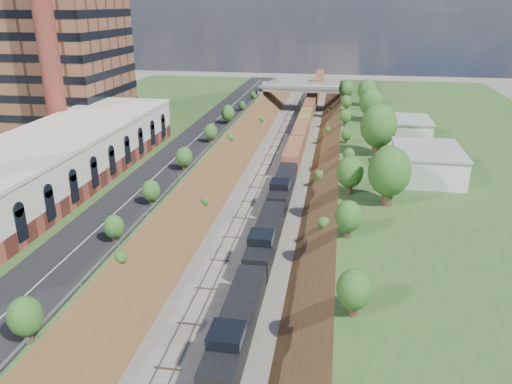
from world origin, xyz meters
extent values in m
cube|color=#2F5723|center=(-33.00, 60.00, 2.50)|extent=(44.00, 180.00, 5.00)
cube|color=#2F5723|center=(33.00, 60.00, 2.50)|extent=(44.00, 180.00, 5.00)
cube|color=brown|center=(-11.00, 60.00, 0.00)|extent=(10.00, 180.00, 10.00)
cube|color=brown|center=(11.00, 60.00, 0.00)|extent=(10.00, 180.00, 10.00)
cube|color=gray|center=(-2.60, 60.00, 0.09)|extent=(1.58, 180.00, 0.18)
cube|color=gray|center=(2.60, 60.00, 0.09)|extent=(1.58, 180.00, 0.18)
cube|color=black|center=(-15.50, 60.00, 5.05)|extent=(8.00, 180.00, 0.10)
cube|color=#99999E|center=(-11.40, 60.00, 5.55)|extent=(0.06, 171.00, 0.30)
cube|color=brown|center=(-28.00, 38.00, 6.10)|extent=(14.00, 62.00, 2.20)
cube|color=beige|center=(-28.00, 38.00, 9.35)|extent=(14.00, 62.00, 4.30)
cube|color=beige|center=(-28.00, 38.00, 11.75)|extent=(14.30, 62.30, 0.50)
cube|color=brown|center=(-44.00, 72.00, 27.00)|extent=(22.00, 22.00, 44.00)
cylinder|color=brown|center=(-36.00, 56.00, 25.00)|extent=(3.20, 3.20, 40.00)
cube|color=gray|center=(-11.50, 122.00, 3.10)|extent=(1.50, 8.00, 6.20)
cube|color=gray|center=(11.50, 122.00, 3.10)|extent=(1.50, 8.00, 6.20)
cube|color=gray|center=(0.00, 122.00, 6.20)|extent=(24.00, 8.00, 1.00)
cube|color=gray|center=(0.00, 118.00, 7.00)|extent=(24.00, 0.30, 0.80)
cube|color=gray|center=(0.00, 126.00, 7.00)|extent=(24.00, 0.30, 0.80)
cube|color=silver|center=(23.50, 52.00, 7.00)|extent=(9.00, 12.00, 4.00)
cube|color=silver|center=(23.00, 74.00, 6.80)|extent=(8.00, 10.00, 3.60)
cylinder|color=#473323|center=(17.00, 40.00, 6.31)|extent=(1.30, 1.30, 2.62)
ellipsoid|color=#2C5E21|center=(17.00, 40.00, 9.46)|extent=(5.25, 5.25, 6.30)
cylinder|color=#473323|center=(-11.80, 20.00, 5.61)|extent=(0.66, 0.66, 1.22)
ellipsoid|color=#2C5E21|center=(-11.80, 20.00, 7.08)|extent=(2.45, 2.45, 2.94)
cube|color=black|center=(2.60, 16.16, 2.22)|extent=(2.82, 16.92, 2.65)
cube|color=black|center=(2.60, 9.20, 1.80)|extent=(2.59, 3.00, 1.80)
cube|color=silver|center=(2.60, 9.20, 2.80)|extent=(2.59, 3.00, 0.15)
cube|color=black|center=(2.60, 12.20, 4.10)|extent=(2.76, 3.10, 0.90)
cube|color=black|center=(2.60, 34.08, 2.22)|extent=(2.82, 16.92, 2.65)
cube|color=black|center=(2.60, 52.00, 2.22)|extent=(2.82, 16.92, 2.65)
cube|color=brown|center=(2.60, 121.85, 2.59)|extent=(2.82, 120.78, 3.38)
camera|label=1|loc=(10.36, -19.97, 28.82)|focal=35.00mm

